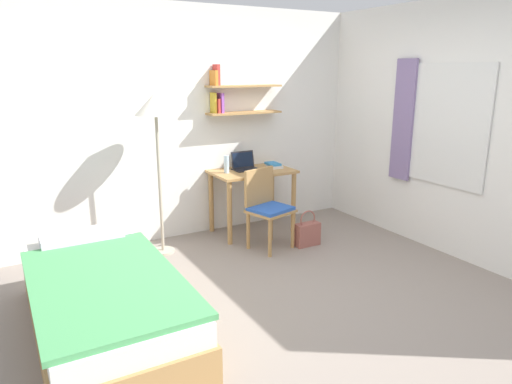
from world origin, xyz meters
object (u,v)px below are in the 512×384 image
bed (104,302)px  book_stack (274,165)px  standing_lamp (156,112)px  water_bottle (226,164)px  handbag (307,233)px  desk (252,183)px  desk_chair (267,205)px  laptop (245,165)px

bed → book_stack: size_ratio=8.72×
standing_lamp → book_stack: (1.46, 0.12, -0.71)m
water_bottle → handbag: 1.20m
standing_lamp → book_stack: bearing=4.6°
water_bottle → bed: bearing=-140.4°
desk → desk_chair: desk_chair is taller
standing_lamp → book_stack: size_ratio=7.23×
desk_chair → handbag: 0.57m
desk → bed: bearing=-145.6°
desk → desk_chair: bearing=-101.8°
desk → standing_lamp: standing_lamp is taller
desk → laptop: bearing=118.2°
book_stack → handbag: (0.01, -0.71, -0.64)m
desk_chair → laptop: (0.06, 0.61, 0.33)m
bed → standing_lamp: size_ratio=1.21×
desk → laptop: laptop is taller
bed → desk_chair: (1.92, 0.88, 0.24)m
bed → desk: bearing=34.4°
standing_lamp → water_bottle: (0.83, 0.13, -0.63)m
desk → book_stack: 0.35m
laptop → bed: bearing=-143.1°
laptop → handbag: laptop is taller
water_bottle → standing_lamp: bearing=-171.3°
laptop → water_bottle: 0.29m
laptop → book_stack: (0.35, -0.09, -0.02)m
handbag → desk: bearing=113.5°
laptop → book_stack: laptop is taller
bed → water_bottle: 2.30m
laptop → book_stack: size_ratio=1.28×
desk → desk_chair: (-0.11, -0.52, -0.13)m
desk → desk_chair: size_ratio=1.09×
desk → laptop: 0.23m
desk → book_stack: size_ratio=4.07×
standing_lamp → handbag: size_ratio=4.15×
handbag → water_bottle: bearing=131.1°
desk → water_bottle: 0.41m
laptop → water_bottle: laptop is taller
desk_chair → book_stack: 0.73m
desk_chair → book_stack: bearing=52.2°
bed → desk_chair: 2.13m
bed → laptop: (1.98, 1.49, 0.57)m
laptop → water_bottle: size_ratio=1.48×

